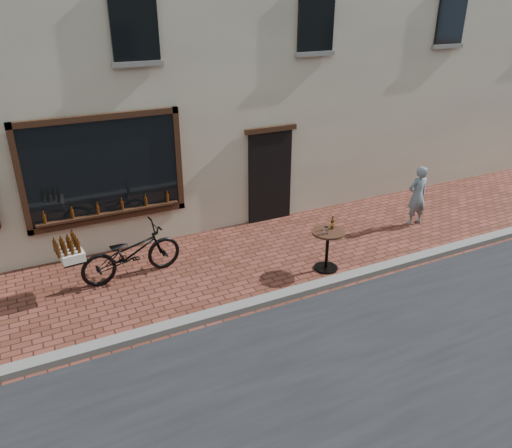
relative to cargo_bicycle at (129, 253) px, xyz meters
name	(u,v)px	position (x,y,z in m)	size (l,w,h in m)	color
ground	(265,311)	(1.82, -2.20, -0.53)	(90.00, 90.00, 0.00)	#54271B
kerb	(260,302)	(1.82, -2.00, -0.47)	(90.00, 0.25, 0.12)	slate
cargo_bicycle	(129,253)	(0.00, 0.00, 0.00)	(2.38, 0.89, 1.11)	black
bistro_table	(328,242)	(3.62, -1.43, 0.07)	(0.66, 0.66, 1.13)	black
pedestrian	(417,196)	(6.74, -0.53, 0.19)	(0.53, 0.35, 1.45)	gray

